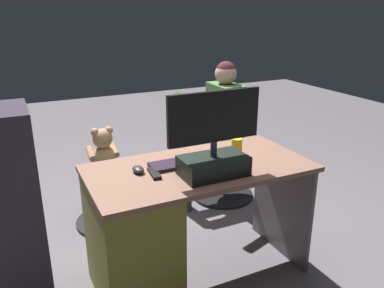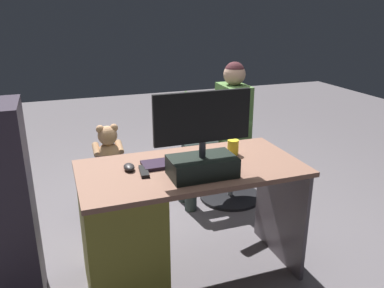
{
  "view_description": "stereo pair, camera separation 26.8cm",
  "coord_description": "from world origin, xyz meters",
  "px_view_note": "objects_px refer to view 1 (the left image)",
  "views": [
    {
      "loc": [
        0.95,
        2.28,
        1.6
      ],
      "look_at": [
        -0.16,
        0.01,
        0.72
      ],
      "focal_mm": 36.78,
      "sensor_mm": 36.0,
      "label": 1
    },
    {
      "loc": [
        0.7,
        2.39,
        1.6
      ],
      "look_at": [
        -0.16,
        0.01,
        0.72
      ],
      "focal_mm": 36.78,
      "sensor_mm": 36.0,
      "label": 2
    }
  ],
  "objects_px": {
    "teddy_bear": "(103,150)",
    "cup": "(237,146)",
    "keyboard": "(185,162)",
    "visitor_chair": "(223,170)",
    "tv_remote": "(154,173)",
    "office_chair_teddy": "(107,193)",
    "person": "(215,123)",
    "desk": "(148,231)",
    "monitor": "(214,150)",
    "computer_mouse": "(138,169)"
  },
  "relations": [
    {
      "from": "teddy_bear",
      "to": "cup",
      "type": "bearing_deg",
      "value": 130.11
    },
    {
      "from": "keyboard",
      "to": "cup",
      "type": "xyz_separation_m",
      "value": [
        -0.37,
        -0.03,
        0.04
      ]
    },
    {
      "from": "visitor_chair",
      "to": "cup",
      "type": "bearing_deg",
      "value": 64.53
    },
    {
      "from": "tv_remote",
      "to": "office_chair_teddy",
      "type": "relative_size",
      "value": 0.3
    },
    {
      "from": "keyboard",
      "to": "person",
      "type": "xyz_separation_m",
      "value": [
        -0.65,
        -0.81,
        -0.06
      ]
    },
    {
      "from": "desk",
      "to": "keyboard",
      "type": "bearing_deg",
      "value": -166.26
    },
    {
      "from": "visitor_chair",
      "to": "office_chair_teddy",
      "type": "bearing_deg",
      "value": 0.46
    },
    {
      "from": "monitor",
      "to": "tv_remote",
      "type": "relative_size",
      "value": 3.5
    },
    {
      "from": "teddy_bear",
      "to": "desk",
      "type": "bearing_deg",
      "value": 91.71
    },
    {
      "from": "office_chair_teddy",
      "to": "person",
      "type": "relative_size",
      "value": 0.42
    },
    {
      "from": "cup",
      "to": "visitor_chair",
      "type": "height_order",
      "value": "cup"
    },
    {
      "from": "monitor",
      "to": "office_chair_teddy",
      "type": "bearing_deg",
      "value": -70.17
    },
    {
      "from": "desk",
      "to": "teddy_bear",
      "type": "bearing_deg",
      "value": -88.29
    },
    {
      "from": "tv_remote",
      "to": "person",
      "type": "height_order",
      "value": "person"
    },
    {
      "from": "cup",
      "to": "person",
      "type": "distance_m",
      "value": 0.83
    },
    {
      "from": "monitor",
      "to": "cup",
      "type": "xyz_separation_m",
      "value": [
        -0.3,
        -0.24,
        -0.1
      ]
    },
    {
      "from": "computer_mouse",
      "to": "tv_remote",
      "type": "height_order",
      "value": "computer_mouse"
    },
    {
      "from": "computer_mouse",
      "to": "visitor_chair",
      "type": "height_order",
      "value": "computer_mouse"
    },
    {
      "from": "computer_mouse",
      "to": "cup",
      "type": "distance_m",
      "value": 0.65
    },
    {
      "from": "desk",
      "to": "monitor",
      "type": "height_order",
      "value": "monitor"
    },
    {
      "from": "teddy_bear",
      "to": "visitor_chair",
      "type": "distance_m",
      "value": 1.09
    },
    {
      "from": "computer_mouse",
      "to": "visitor_chair",
      "type": "relative_size",
      "value": 0.18
    },
    {
      "from": "tv_remote",
      "to": "cup",
      "type": "bearing_deg",
      "value": -164.15
    },
    {
      "from": "cup",
      "to": "person",
      "type": "relative_size",
      "value": 0.08
    },
    {
      "from": "keyboard",
      "to": "desk",
      "type": "bearing_deg",
      "value": 13.74
    },
    {
      "from": "visitor_chair",
      "to": "person",
      "type": "relative_size",
      "value": 0.45
    },
    {
      "from": "tv_remote",
      "to": "person",
      "type": "relative_size",
      "value": 0.13
    },
    {
      "from": "desk",
      "to": "monitor",
      "type": "xyz_separation_m",
      "value": [
        -0.34,
        0.14,
        0.48
      ]
    },
    {
      "from": "keyboard",
      "to": "computer_mouse",
      "type": "bearing_deg",
      "value": 0.53
    },
    {
      "from": "keyboard",
      "to": "cup",
      "type": "distance_m",
      "value": 0.37
    },
    {
      "from": "tv_remote",
      "to": "visitor_chair",
      "type": "bearing_deg",
      "value": -131.22
    },
    {
      "from": "computer_mouse",
      "to": "person",
      "type": "distance_m",
      "value": 1.24
    },
    {
      "from": "desk",
      "to": "cup",
      "type": "xyz_separation_m",
      "value": [
        -0.63,
        -0.1,
        0.39
      ]
    },
    {
      "from": "keyboard",
      "to": "teddy_bear",
      "type": "relative_size",
      "value": 1.29
    },
    {
      "from": "keyboard",
      "to": "teddy_bear",
      "type": "xyz_separation_m",
      "value": [
        0.29,
        -0.81,
        -0.15
      ]
    },
    {
      "from": "cup",
      "to": "visitor_chair",
      "type": "bearing_deg",
      "value": -115.47
    },
    {
      "from": "person",
      "to": "keyboard",
      "type": "bearing_deg",
      "value": 51.43
    },
    {
      "from": "monitor",
      "to": "office_chair_teddy",
      "type": "height_order",
      "value": "monitor"
    },
    {
      "from": "computer_mouse",
      "to": "teddy_bear",
      "type": "xyz_separation_m",
      "value": [
        0.01,
        -0.82,
        -0.15
      ]
    },
    {
      "from": "computer_mouse",
      "to": "desk",
      "type": "bearing_deg",
      "value": 107.21
    },
    {
      "from": "computer_mouse",
      "to": "teddy_bear",
      "type": "bearing_deg",
      "value": -89.53
    },
    {
      "from": "computer_mouse",
      "to": "teddy_bear",
      "type": "relative_size",
      "value": 0.29
    },
    {
      "from": "keyboard",
      "to": "computer_mouse",
      "type": "height_order",
      "value": "computer_mouse"
    },
    {
      "from": "office_chair_teddy",
      "to": "desk",
      "type": "bearing_deg",
      "value": 91.73
    },
    {
      "from": "desk",
      "to": "office_chair_teddy",
      "type": "bearing_deg",
      "value": -88.27
    },
    {
      "from": "keyboard",
      "to": "person",
      "type": "relative_size",
      "value": 0.35
    },
    {
      "from": "monitor",
      "to": "office_chair_teddy",
      "type": "xyz_separation_m",
      "value": [
        0.36,
        -1.01,
        -0.63
      ]
    },
    {
      "from": "tv_remote",
      "to": "person",
      "type": "distance_m",
      "value": 1.24
    },
    {
      "from": "computer_mouse",
      "to": "cup",
      "type": "xyz_separation_m",
      "value": [
        -0.65,
        -0.03,
        0.03
      ]
    },
    {
      "from": "cup",
      "to": "office_chair_teddy",
      "type": "xyz_separation_m",
      "value": [
        0.66,
        -0.77,
        -0.53
      ]
    }
  ]
}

